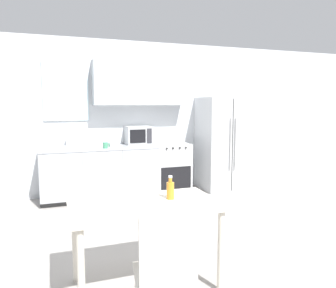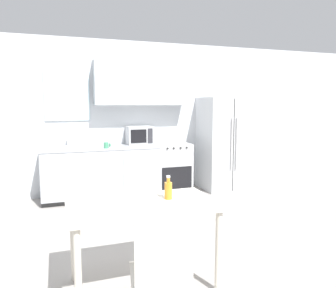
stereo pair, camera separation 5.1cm
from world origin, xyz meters
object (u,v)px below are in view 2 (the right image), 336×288
object	(u,v)px
dining_chair_near	(162,268)
drink_bottle	(168,190)
dining_table	(143,216)
microwave	(139,135)
oven_range	(171,167)
refrigerator	(223,143)
coffee_mug	(107,145)

from	to	relation	value
dining_chair_near	drink_bottle	bearing A→B (deg)	77.89
dining_table	dining_chair_near	xyz separation A→B (m)	(-0.07, -0.73, -0.10)
microwave	dining_table	xyz separation A→B (m)	(-0.72, -2.98, -0.40)
dining_table	drink_bottle	bearing A→B (deg)	12.70
dining_chair_near	drink_bottle	xyz separation A→B (m)	(0.32, 0.79, 0.30)
microwave	oven_range	bearing A→B (deg)	-9.67
oven_range	microwave	xyz separation A→B (m)	(-0.57, 0.10, 0.60)
dining_table	dining_chair_near	size ratio (longest dim) A/B	1.36
drink_bottle	refrigerator	bearing A→B (deg)	53.23
refrigerator	coffee_mug	size ratio (longest dim) A/B	15.56
oven_range	microwave	world-z (taller)	microwave
coffee_mug	microwave	bearing A→B (deg)	28.16
microwave	drink_bottle	world-z (taller)	microwave
dining_chair_near	coffee_mug	bearing A→B (deg)	97.09
coffee_mug	dining_chair_near	size ratio (longest dim) A/B	0.12
dining_chair_near	oven_range	bearing A→B (deg)	79.20
microwave	dining_table	world-z (taller)	microwave
coffee_mug	dining_table	size ratio (longest dim) A/B	0.09
oven_range	drink_bottle	bearing A→B (deg)	-110.23
oven_range	coffee_mug	world-z (taller)	coffee_mug
refrigerator	coffee_mug	world-z (taller)	refrigerator
microwave	drink_bottle	xyz separation A→B (m)	(-0.47, -2.93, -0.21)
dining_chair_near	dining_table	bearing A→B (deg)	94.38
refrigerator	drink_bottle	distance (m)	3.43
coffee_mug	dining_chair_near	distance (m)	3.40
microwave	dining_chair_near	size ratio (longest dim) A/B	0.46
refrigerator	drink_bottle	bearing A→B (deg)	-126.77
oven_range	dining_chair_near	distance (m)	3.87
dining_chair_near	microwave	bearing A→B (deg)	87.81
refrigerator	dining_table	size ratio (longest dim) A/B	1.35
oven_range	dining_table	bearing A→B (deg)	-114.09
microwave	coffee_mug	size ratio (longest dim) A/B	3.90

